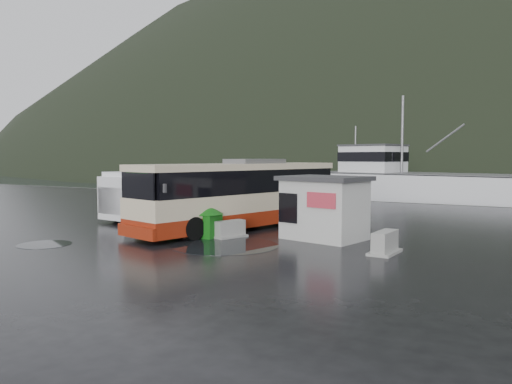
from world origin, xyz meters
The scene contains 14 objects.
ground centered at (0.00, 0.00, 0.00)m, with size 160.00×160.00×0.00m, color black.
harbor_water centered at (0.00, 110.00, 0.00)m, with size 300.00×180.00×0.02m, color black.
quay_edge centered at (0.00, 20.00, 0.00)m, with size 160.00×0.60×1.50m, color #999993.
coach_bus centered at (2.44, 1.38, 0.00)m, with size 3.13×12.57×3.56m, color beige, non-canonical shape.
white_van centered at (-3.91, 2.17, 0.00)m, with size 2.33×6.79×2.85m, color white, non-canonical shape.
waste_bin_left centered at (0.72, -2.14, 0.00)m, with size 0.92×0.92×1.28m, color #126713, non-canonical shape.
waste_bin_right centered at (2.70, -1.99, 0.00)m, with size 1.10×1.10×1.54m, color #126713, non-canonical shape.
dome_tent centered at (-1.35, -0.60, 0.00)m, with size 1.91×2.68×1.05m, color #393A22, non-canonical shape.
ticket_kiosk centered at (7.48, 0.27, 0.00)m, with size 3.57×2.71×2.79m, color silver, non-canonical shape.
jersey_barrier_a centered at (3.64, -1.48, 0.00)m, with size 0.77×1.55×0.77m, color #999993, non-canonical shape.
jersey_barrier_b centered at (10.75, -1.69, 0.00)m, with size 0.85×1.70×0.85m, color #999993, non-canonical shape.
jersey_barrier_c centered at (8.32, 0.00, 0.00)m, with size 0.82×1.65×0.82m, color #999993, non-canonical shape.
fishing_trawler centered at (6.44, 29.34, 0.00)m, with size 28.01×6.13×11.20m, color white, non-canonical shape.
puddles centered at (3.29, -1.31, 0.01)m, with size 9.90×15.13×0.01m.
Camera 1 is at (15.97, -20.12, 3.62)m, focal length 35.00 mm.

